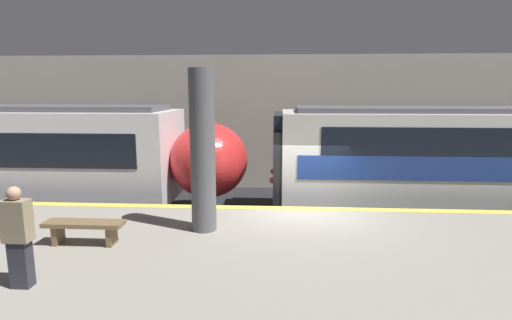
{
  "coord_description": "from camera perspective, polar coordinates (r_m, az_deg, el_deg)",
  "views": [
    {
      "loc": [
        -0.61,
        -9.72,
        3.98
      ],
      "look_at": [
        -1.27,
        0.99,
        2.09
      ],
      "focal_mm": 28.0,
      "sensor_mm": 36.0,
      "label": 1
    }
  ],
  "objects": [
    {
      "name": "ground_plane",
      "position": [
        10.52,
        6.73,
        -12.31
      ],
      "size": [
        120.0,
        120.0,
        0.0
      ],
      "primitive_type": "plane",
      "color": "black"
    },
    {
      "name": "platform",
      "position": [
        7.88,
        7.9,
        -16.04
      ],
      "size": [
        40.0,
        5.33,
        1.08
      ],
      "color": "gray",
      "rests_on": "ground"
    },
    {
      "name": "station_rear_barrier",
      "position": [
        16.12,
        5.7,
        5.28
      ],
      "size": [
        50.0,
        0.15,
        5.34
      ],
      "color": "#B2AD9E",
      "rests_on": "ground"
    },
    {
      "name": "support_pillar_near",
      "position": [
        8.21,
        -7.62,
        1.23
      ],
      "size": [
        0.51,
        0.51,
        3.34
      ],
      "color": "#56565B",
      "rests_on": "platform"
    },
    {
      "name": "person_waiting",
      "position": [
        6.89,
        -30.85,
        -9.22
      ],
      "size": [
        0.38,
        0.24,
        1.54
      ],
      "color": "#2D2D38",
      "rests_on": "platform"
    },
    {
      "name": "platform_bench",
      "position": [
        8.33,
        -23.34,
        -8.81
      ],
      "size": [
        1.5,
        0.4,
        0.45
      ],
      "color": "brown",
      "rests_on": "platform"
    }
  ]
}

